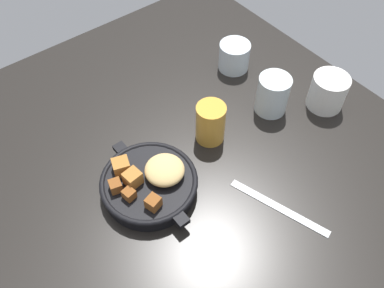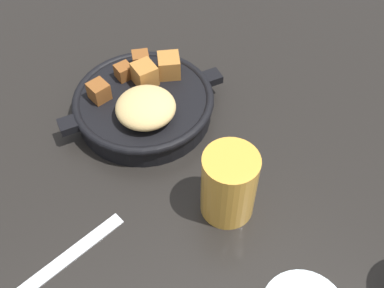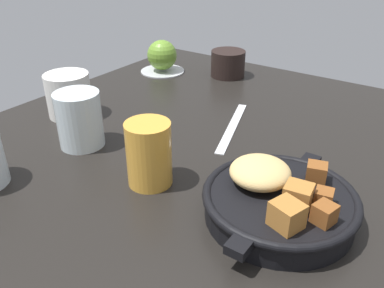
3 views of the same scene
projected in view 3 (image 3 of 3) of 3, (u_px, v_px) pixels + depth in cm
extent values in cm
cube|color=black|center=(211.00, 193.00, 58.37)|extent=(112.17, 98.51, 2.40)
cylinder|color=black|center=(279.00, 206.00, 50.91)|extent=(19.02, 19.02, 3.54)
torus|color=black|center=(280.00, 196.00, 50.19)|extent=(19.84, 19.84, 1.20)
cube|color=black|center=(310.00, 162.00, 58.02)|extent=(2.64, 2.40, 1.20)
cube|color=black|center=(239.00, 247.00, 42.60)|extent=(2.64, 2.40, 1.20)
ellipsoid|color=tan|center=(260.00, 172.00, 51.51)|extent=(8.04, 7.99, 3.22)
cube|color=#A86B2D|center=(298.00, 197.00, 46.94)|extent=(3.27, 3.47, 3.15)
cube|color=brown|center=(324.00, 214.00, 44.81)|extent=(2.88, 2.81, 2.37)
cube|color=brown|center=(323.00, 199.00, 47.40)|extent=(2.50, 2.44, 2.10)
cube|color=brown|center=(316.00, 173.00, 52.06)|extent=(3.04, 3.12, 2.55)
cube|color=#A86B2D|center=(287.00, 215.00, 44.06)|extent=(3.95, 4.10, 3.06)
cylinder|color=#B7BABF|center=(163.00, 70.00, 103.02)|extent=(11.26, 11.26, 0.60)
sphere|color=olive|center=(162.00, 55.00, 101.07)|extent=(7.53, 7.53, 7.53)
cube|color=silver|center=(232.00, 126.00, 74.60)|extent=(20.91, 8.17, 0.36)
cylinder|color=silver|center=(69.00, 95.00, 77.57)|extent=(8.57, 8.57, 8.48)
cylinder|color=black|center=(228.00, 64.00, 98.72)|extent=(8.41, 8.41, 6.37)
cylinder|color=gold|center=(149.00, 154.00, 56.48)|extent=(6.54, 6.54, 9.57)
cylinder|color=silver|center=(80.00, 119.00, 66.57)|extent=(7.57, 7.57, 9.50)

